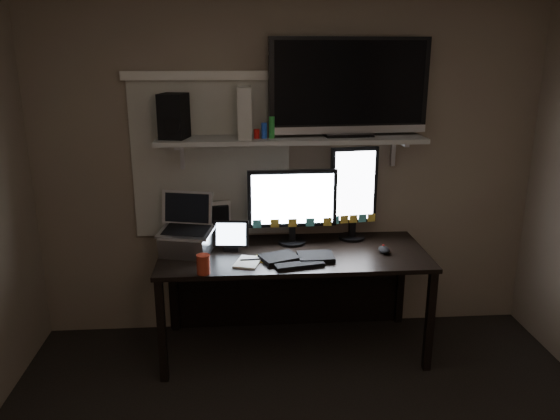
{
  "coord_description": "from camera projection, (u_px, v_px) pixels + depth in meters",
  "views": [
    {
      "loc": [
        -0.35,
        -2.02,
        2.05
      ],
      "look_at": [
        -0.1,
        1.25,
        1.08
      ],
      "focal_mm": 35.0,
      "sensor_mm": 36.0,
      "label": 1
    }
  ],
  "objects": [
    {
      "name": "back_wall",
      "position": [
        289.0,
        165.0,
        3.9
      ],
      "size": [
        3.6,
        0.0,
        3.6
      ],
      "primitive_type": "plane",
      "rotation": [
        1.57,
        0.0,
        0.0
      ],
      "color": "#6E5D4F",
      "rests_on": "floor"
    },
    {
      "name": "window_blinds",
      "position": [
        211.0,
        160.0,
        3.84
      ],
      "size": [
        1.1,
        0.02,
        1.1
      ],
      "primitive_type": "cube",
      "color": "beige",
      "rests_on": "back_wall"
    },
    {
      "name": "desk",
      "position": [
        292.0,
        269.0,
        3.86
      ],
      "size": [
        1.8,
        0.75,
        0.73
      ],
      "color": "black",
      "rests_on": "floor"
    },
    {
      "name": "wall_shelf",
      "position": [
        291.0,
        139.0,
        3.68
      ],
      "size": [
        1.8,
        0.35,
        0.03
      ],
      "primitive_type": "cube",
      "color": "#A8A8A3",
      "rests_on": "back_wall"
    },
    {
      "name": "monitor_landscape",
      "position": [
        292.0,
        206.0,
        3.78
      ],
      "size": [
        0.62,
        0.08,
        0.54
      ],
      "primitive_type": "cube",
      "rotation": [
        0.0,
        0.0,
        0.03
      ],
      "color": "black",
      "rests_on": "desk"
    },
    {
      "name": "monitor_portrait",
      "position": [
        353.0,
        193.0,
        3.86
      ],
      "size": [
        0.35,
        0.11,
        0.68
      ],
      "primitive_type": "cube",
      "rotation": [
        0.0,
        0.0,
        0.14
      ],
      "color": "black",
      "rests_on": "desk"
    },
    {
      "name": "keyboard",
      "position": [
        298.0,
        257.0,
        3.55
      ],
      "size": [
        0.51,
        0.28,
        0.03
      ],
      "primitive_type": "cube",
      "rotation": [
        0.0,
        0.0,
        0.21
      ],
      "color": "black",
      "rests_on": "desk"
    },
    {
      "name": "mouse",
      "position": [
        384.0,
        250.0,
        3.67
      ],
      "size": [
        0.08,
        0.12,
        0.04
      ],
      "primitive_type": "ellipsoid",
      "rotation": [
        0.0,
        0.0,
        0.03
      ],
      "color": "black",
      "rests_on": "desk"
    },
    {
      "name": "notepad",
      "position": [
        248.0,
        262.0,
        3.5
      ],
      "size": [
        0.2,
        0.24,
        0.01
      ],
      "primitive_type": "cube",
      "rotation": [
        0.0,
        0.0,
        -0.3
      ],
      "color": "silver",
      "rests_on": "desk"
    },
    {
      "name": "tablet",
      "position": [
        231.0,
        235.0,
        3.7
      ],
      "size": [
        0.25,
        0.12,
        0.21
      ],
      "primitive_type": "cube",
      "rotation": [
        0.0,
        0.0,
        -0.1
      ],
      "color": "black",
      "rests_on": "desk"
    },
    {
      "name": "file_sorter",
      "position": [
        213.0,
        221.0,
        3.91
      ],
      "size": [
        0.23,
        0.13,
        0.27
      ],
      "primitive_type": "cube",
      "rotation": [
        0.0,
        0.0,
        0.18
      ],
      "color": "black",
      "rests_on": "desk"
    },
    {
      "name": "laptop",
      "position": [
        186.0,
        226.0,
        3.61
      ],
      "size": [
        0.41,
        0.36,
        0.4
      ],
      "primitive_type": "cube",
      "rotation": [
        0.0,
        0.0,
        -0.25
      ],
      "color": "#BBBBC0",
      "rests_on": "desk"
    },
    {
      "name": "cup",
      "position": [
        203.0,
        264.0,
        3.32
      ],
      "size": [
        0.1,
        0.1,
        0.12
      ],
      "primitive_type": "cylinder",
      "rotation": [
        0.0,
        0.0,
        -0.17
      ],
      "color": "#9C2E1C",
      "rests_on": "desk"
    },
    {
      "name": "sticky_notes",
      "position": [
        264.0,
        257.0,
        3.6
      ],
      "size": [
        0.32,
        0.27,
        0.0
      ],
      "primitive_type": null,
      "rotation": [
        0.0,
        0.0,
        0.3
      ],
      "color": "gold",
      "rests_on": "desk"
    },
    {
      "name": "tv",
      "position": [
        349.0,
        87.0,
        3.64
      ],
      "size": [
        1.1,
        0.28,
        0.65
      ],
      "primitive_type": "cube",
      "rotation": [
        0.0,
        0.0,
        0.07
      ],
      "color": "black",
      "rests_on": "wall_shelf"
    },
    {
      "name": "game_console",
      "position": [
        245.0,
        112.0,
        3.62
      ],
      "size": [
        0.09,
        0.28,
        0.34
      ],
      "primitive_type": "cube",
      "rotation": [
        0.0,
        0.0,
        -0.02
      ],
      "color": "silver",
      "rests_on": "wall_shelf"
    },
    {
      "name": "speaker",
      "position": [
        174.0,
        116.0,
        3.58
      ],
      "size": [
        0.2,
        0.23,
        0.29
      ],
      "primitive_type": "cube",
      "rotation": [
        0.0,
        0.0,
        -0.24
      ],
      "color": "black",
      "rests_on": "wall_shelf"
    },
    {
      "name": "bottles",
      "position": [
        264.0,
        127.0,
        3.6
      ],
      "size": [
        0.23,
        0.06,
        0.15
      ],
      "primitive_type": null,
      "rotation": [
        0.0,
        0.0,
        -0.02
      ],
      "color": "#A50F0C",
      "rests_on": "wall_shelf"
    }
  ]
}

